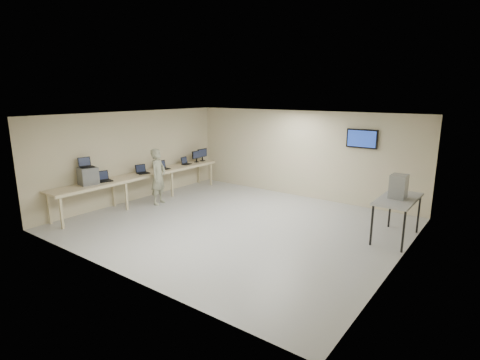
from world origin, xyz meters
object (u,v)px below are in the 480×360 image
Objects in this scene: soldier at (158,177)px; equipment_box at (88,176)px; workbench at (144,176)px; side_table at (398,201)px.

equipment_box is at bearing 143.66° from soldier.
workbench is 1.86m from equipment_box.
equipment_box reaches higher than side_table.
workbench is at bearing 81.28° from soldier.
workbench is at bearing -168.58° from side_table.
side_table is at bearing 11.42° from workbench.
equipment_box is at bearing -91.97° from workbench.
workbench is 0.58m from soldier.
workbench is 3.51× the size of soldier.
workbench is 7.33m from side_table.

